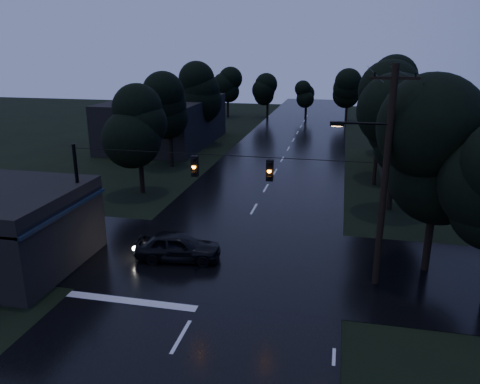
% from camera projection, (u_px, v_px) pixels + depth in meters
% --- Properties ---
extents(main_road, '(12.00, 120.00, 0.02)m').
position_uv_depth(main_road, '(275.00, 172.00, 41.21)').
color(main_road, black).
rests_on(main_road, ground).
extents(cross_street, '(60.00, 9.00, 0.02)m').
position_uv_depth(cross_street, '(225.00, 259.00, 24.43)').
color(cross_street, black).
rests_on(cross_street, ground).
extents(building_far_right, '(10.00, 14.00, 4.40)m').
position_uv_depth(building_far_right, '(439.00, 146.00, 41.42)').
color(building_far_right, black).
rests_on(building_far_right, ground).
extents(building_far_left, '(10.00, 16.00, 5.00)m').
position_uv_depth(building_far_left, '(165.00, 122.00, 52.64)').
color(building_far_left, black).
rests_on(building_far_left, ground).
extents(utility_pole_main, '(3.50, 0.30, 10.00)m').
position_uv_depth(utility_pole_main, '(383.00, 175.00, 20.41)').
color(utility_pole_main, black).
rests_on(utility_pole_main, ground).
extents(utility_pole_far, '(2.00, 0.30, 7.50)m').
position_uv_depth(utility_pole_far, '(378.00, 137.00, 36.49)').
color(utility_pole_far, black).
rests_on(utility_pole_far, ground).
extents(anchor_pole_left, '(0.18, 0.18, 6.00)m').
position_uv_depth(anchor_pole_left, '(79.00, 201.00, 24.13)').
color(anchor_pole_left, black).
rests_on(anchor_pole_left, ground).
extents(span_signals, '(15.00, 0.37, 1.12)m').
position_uv_depth(span_signals, '(231.00, 167.00, 21.81)').
color(span_signals, black).
rests_on(span_signals, ground).
extents(tree_corner_near, '(4.48, 4.48, 9.44)m').
position_uv_depth(tree_corner_near, '(440.00, 152.00, 21.53)').
color(tree_corner_near, black).
rests_on(tree_corner_near, ground).
extents(tree_left_a, '(3.92, 3.92, 8.26)m').
position_uv_depth(tree_left_a, '(138.00, 124.00, 34.02)').
color(tree_left_a, black).
rests_on(tree_left_a, ground).
extents(tree_left_b, '(4.20, 4.20, 8.85)m').
position_uv_depth(tree_left_b, '(169.00, 105.00, 41.49)').
color(tree_left_b, black).
rests_on(tree_left_b, ground).
extents(tree_left_c, '(4.48, 4.48, 9.44)m').
position_uv_depth(tree_left_c, '(197.00, 91.00, 50.82)').
color(tree_left_c, black).
rests_on(tree_left_c, ground).
extents(tree_right_a, '(4.20, 4.20, 8.85)m').
position_uv_depth(tree_right_a, '(397.00, 127.00, 30.23)').
color(tree_right_a, black).
rests_on(tree_right_a, ground).
extents(tree_right_b, '(4.48, 4.48, 9.44)m').
position_uv_depth(tree_right_b, '(395.00, 107.00, 37.45)').
color(tree_right_b, black).
rests_on(tree_right_b, ground).
extents(tree_right_c, '(4.76, 4.76, 10.03)m').
position_uv_depth(tree_right_c, '(392.00, 91.00, 46.54)').
color(tree_right_c, black).
rests_on(tree_right_c, ground).
extents(car, '(4.58, 2.29, 1.50)m').
position_uv_depth(car, '(178.00, 246.00, 24.19)').
color(car, black).
rests_on(car, ground).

